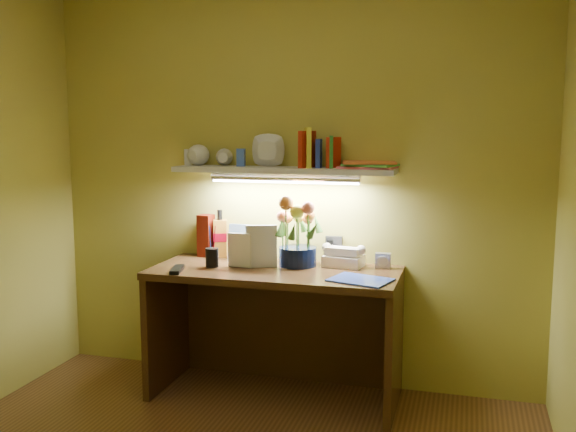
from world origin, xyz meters
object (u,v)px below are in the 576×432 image
object	(u,v)px
desk_clock	(383,261)
whisky_bottle	(220,233)
desk	(275,333)
telephone	(344,255)
flower_bouquet	(298,233)

from	to	relation	value
desk_clock	whisky_bottle	xyz separation A→B (m)	(-1.01, 0.05, 0.10)
desk_clock	whisky_bottle	bearing A→B (deg)	175.72
desk	telephone	distance (m)	0.60
telephone	whisky_bottle	world-z (taller)	whisky_bottle
telephone	whisky_bottle	xyz separation A→B (m)	(-0.79, 0.07, 0.08)
telephone	whisky_bottle	distance (m)	0.80
telephone	desk	bearing A→B (deg)	-146.71
desk	whisky_bottle	world-z (taller)	whisky_bottle
desk	desk_clock	size ratio (longest dim) A/B	16.05
flower_bouquet	desk_clock	xyz separation A→B (m)	(0.48, 0.07, -0.15)
telephone	flower_bouquet	bearing A→B (deg)	-162.01
flower_bouquet	telephone	size ratio (longest dim) A/B	1.76
desk_clock	desk	bearing A→B (deg)	-162.61
whisky_bottle	desk_clock	bearing A→B (deg)	-3.02
flower_bouquet	telephone	world-z (taller)	flower_bouquet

